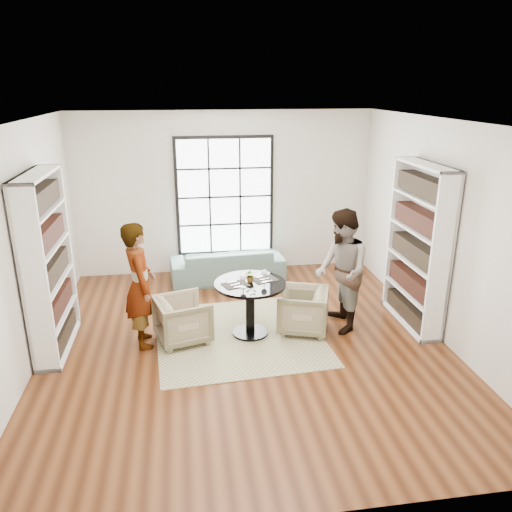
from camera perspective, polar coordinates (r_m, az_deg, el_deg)
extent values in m
plane|color=brown|center=(7.08, -1.14, -9.93)|extent=(6.00, 6.00, 0.00)
plane|color=silver|center=(9.37, -3.61, 7.15)|extent=(5.50, 0.00, 5.50)
plane|color=silver|center=(6.73, -25.14, 0.53)|extent=(0.00, 6.00, 6.00)
plane|color=silver|center=(7.34, 20.60, 2.58)|extent=(0.00, 6.00, 6.00)
plane|color=silver|center=(3.77, 4.80, -11.84)|extent=(5.50, 0.00, 5.50)
plane|color=white|center=(6.20, -1.33, 15.08)|extent=(6.00, 6.00, 0.00)
cube|color=black|center=(9.36, -3.59, 6.83)|extent=(1.82, 0.06, 2.22)
cube|color=white|center=(9.33, -3.57, 6.77)|extent=(1.70, 0.02, 2.10)
cube|color=tan|center=(7.28, -1.98, -9.00)|extent=(2.47, 2.47, 0.01)
cylinder|color=black|center=(7.31, -0.66, -8.75)|extent=(0.51, 0.51, 0.04)
cylinder|color=black|center=(7.14, -0.67, -6.12)|extent=(0.13, 0.13, 0.72)
cylinder|color=black|center=(6.99, -0.68, -3.21)|extent=(1.01, 1.01, 0.04)
imported|color=#769E94|center=(9.17, -3.30, -0.92)|extent=(2.10, 0.94, 0.60)
imported|color=tan|center=(7.08, -8.33, -7.19)|extent=(0.87, 0.86, 0.65)
imported|color=tan|center=(7.31, 5.35, -6.21)|extent=(0.89, 0.88, 0.64)
imported|color=gray|center=(6.88, -13.14, -3.27)|extent=(0.53, 0.70, 1.74)
imported|color=gray|center=(7.23, 9.74, -1.74)|extent=(0.69, 0.88, 1.79)
cube|color=#272522|center=(6.90, -2.37, -3.29)|extent=(0.41, 0.36, 0.01)
cube|color=#272522|center=(7.08, 0.97, -2.68)|extent=(0.41, 0.36, 0.01)
cylinder|color=silver|center=(6.81, -1.47, -3.61)|extent=(0.07, 0.07, 0.01)
cylinder|color=silver|center=(6.79, -1.47, -3.18)|extent=(0.01, 0.01, 0.11)
sphere|color=maroon|center=(6.75, -1.48, -2.52)|extent=(0.08, 0.08, 0.08)
ellipsoid|color=white|center=(6.75, -1.48, -2.52)|extent=(0.09, 0.09, 0.10)
cylinder|color=silver|center=(6.98, 0.94, -3.02)|extent=(0.07, 0.07, 0.01)
cylinder|color=silver|center=(6.96, 0.94, -2.60)|extent=(0.01, 0.01, 0.11)
sphere|color=maroon|center=(6.93, 0.94, -1.94)|extent=(0.08, 0.08, 0.08)
ellipsoid|color=white|center=(6.93, 0.94, -1.94)|extent=(0.09, 0.09, 0.10)
imported|color=gray|center=(6.98, -0.63, -2.25)|extent=(0.17, 0.15, 0.19)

